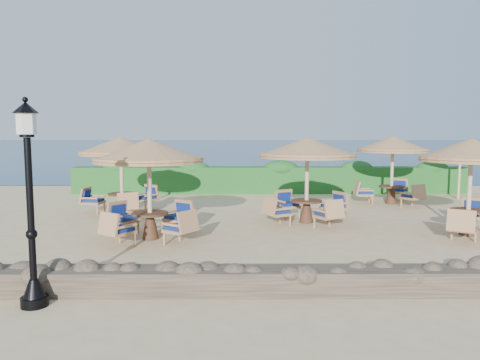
# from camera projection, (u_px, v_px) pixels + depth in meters

# --- Properties ---
(ground) EXTENTS (120.00, 120.00, 0.00)m
(ground) POSITION_uv_depth(u_px,v_px,m) (285.00, 224.00, 14.43)
(ground) COLOR #D5BC87
(ground) RESTS_ON ground
(sea) EXTENTS (160.00, 160.00, 0.00)m
(sea) POSITION_uv_depth(u_px,v_px,m) (246.00, 147.00, 84.05)
(sea) COLOR #0C2A4F
(sea) RESTS_ON ground
(hedge) EXTENTS (18.00, 0.90, 1.20)m
(hedge) POSITION_uv_depth(u_px,v_px,m) (270.00, 180.00, 21.53)
(hedge) COLOR #194F1D
(hedge) RESTS_ON ground
(stone_wall) EXTENTS (15.00, 0.65, 0.44)m
(stone_wall) POSITION_uv_depth(u_px,v_px,m) (321.00, 281.00, 8.25)
(stone_wall) COLOR brown
(stone_wall) RESTS_ON ground
(lamp_post) EXTENTS (0.44, 0.44, 3.31)m
(lamp_post) POSITION_uv_depth(u_px,v_px,m) (31.00, 213.00, 7.49)
(lamp_post) COLOR black
(lamp_post) RESTS_ON ground
(extra_parasol) EXTENTS (2.30, 2.30, 2.41)m
(extra_parasol) POSITION_uv_depth(u_px,v_px,m) (461.00, 147.00, 19.42)
(extra_parasol) COLOR beige
(extra_parasol) RESTS_ON ground
(cafe_set_0) EXTENTS (2.90, 2.90, 2.65)m
(cafe_set_0) POSITION_uv_depth(u_px,v_px,m) (149.00, 170.00, 12.21)
(cafe_set_0) COLOR beige
(cafe_set_0) RESTS_ON ground
(cafe_set_1) EXTENTS (3.02, 3.02, 2.65)m
(cafe_set_1) POSITION_uv_depth(u_px,v_px,m) (307.00, 163.00, 14.42)
(cafe_set_1) COLOR beige
(cafe_set_1) RESTS_ON ground
(cafe_set_2) EXTENTS (2.75, 2.75, 2.65)m
(cafe_set_2) POSITION_uv_depth(u_px,v_px,m) (471.00, 163.00, 12.63)
(cafe_set_2) COLOR beige
(cafe_set_2) RESTS_ON ground
(cafe_set_3) EXTENTS (2.86, 2.85, 2.65)m
(cafe_set_3) POSITION_uv_depth(u_px,v_px,m) (121.00, 158.00, 16.00)
(cafe_set_3) COLOR beige
(cafe_set_3) RESTS_ON ground
(cafe_set_4) EXTENTS (2.78, 2.77, 2.65)m
(cafe_set_4) POSITION_uv_depth(u_px,v_px,m) (393.00, 156.00, 18.18)
(cafe_set_4) COLOR beige
(cafe_set_4) RESTS_ON ground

